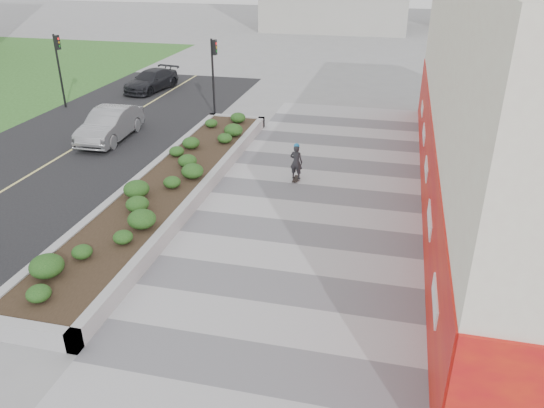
{
  "coord_description": "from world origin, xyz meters",
  "views": [
    {
      "loc": [
        2.64,
        -10.28,
        8.6
      ],
      "look_at": [
        -0.93,
        4.74,
        1.1
      ],
      "focal_mm": 35.0,
      "sensor_mm": 36.0,
      "label": 1
    }
  ],
  "objects": [
    {
      "name": "ground",
      "position": [
        0.0,
        0.0,
        0.0
      ],
      "size": [
        160.0,
        160.0,
        0.0
      ],
      "primitive_type": "plane",
      "color": "gray",
      "rests_on": "ground"
    },
    {
      "name": "walkway",
      "position": [
        0.0,
        3.0,
        0.01
      ],
      "size": [
        8.0,
        36.0,
        0.01
      ],
      "primitive_type": "cube",
      "color": "#A8A8AD",
      "rests_on": "ground"
    },
    {
      "name": "building",
      "position": [
        6.98,
        8.98,
        3.98
      ],
      "size": [
        6.04,
        24.08,
        8.0
      ],
      "color": "beige",
      "rests_on": "ground"
    },
    {
      "name": "planter",
      "position": [
        -5.5,
        7.0,
        0.42
      ],
      "size": [
        3.0,
        18.0,
        0.9
      ],
      "color": "#9E9EA0",
      "rests_on": "ground"
    },
    {
      "name": "street",
      "position": [
        -12.0,
        7.0,
        0.0
      ],
      "size": [
        10.0,
        40.0,
        0.0
      ],
      "primitive_type": "cube",
      "color": "black",
      "rests_on": "ground"
    },
    {
      "name": "traffic_signal_near",
      "position": [
        -7.23,
        17.5,
        2.76
      ],
      "size": [
        0.33,
        0.28,
        4.2
      ],
      "color": "black",
      "rests_on": "ground"
    },
    {
      "name": "traffic_signal_far",
      "position": [
        -16.43,
        17.0,
        2.76
      ],
      "size": [
        0.33,
        0.28,
        4.2
      ],
      "color": "black",
      "rests_on": "ground"
    },
    {
      "name": "manhole_cover",
      "position": [
        0.5,
        3.0,
        0.0
      ],
      "size": [
        0.44,
        0.44,
        0.01
      ],
      "primitive_type": "cylinder",
      "color": "#595654",
      "rests_on": "ground"
    },
    {
      "name": "skateboarder",
      "position": [
        -1.02,
        9.36,
        0.8
      ],
      "size": [
        0.58,
        0.72,
        1.59
      ],
      "rotation": [
        0.0,
        0.0,
        0.01
      ],
      "color": "beige",
      "rests_on": "ground"
    },
    {
      "name": "car_silver",
      "position": [
        -10.89,
        12.27,
        0.77
      ],
      "size": [
        1.86,
        4.74,
        1.54
      ],
      "primitive_type": "imported",
      "rotation": [
        0.0,
        0.0,
        0.05
      ],
      "color": "#94969B",
      "rests_on": "ground"
    },
    {
      "name": "car_dark",
      "position": [
        -13.24,
        22.0,
        0.66
      ],
      "size": [
        2.62,
        4.81,
        1.32
      ],
      "primitive_type": "imported",
      "rotation": [
        0.0,
        0.0,
        -0.18
      ],
      "color": "black",
      "rests_on": "ground"
    }
  ]
}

